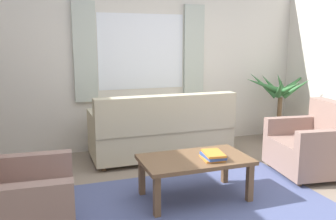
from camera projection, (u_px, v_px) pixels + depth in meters
name	position (u px, v px, depth m)	size (l,w,h in m)	color
ground_plane	(202.00, 205.00, 3.55)	(6.24, 6.24, 0.00)	gray
wall_back	(141.00, 62.00, 5.40)	(5.32, 0.12, 2.60)	silver
window_with_curtains	(142.00, 52.00, 5.30)	(1.98, 0.07, 1.40)	white
area_rug	(202.00, 205.00, 3.55)	(2.56, 1.82, 0.01)	#4C5684
couch	(162.00, 132.00, 4.94)	(1.90, 0.82, 0.92)	#BCB293
armchair_left	(13.00, 204.00, 2.79)	(0.87, 0.89, 0.88)	gray
armchair_right	(314.00, 146.00, 4.36)	(0.92, 0.94, 0.88)	gray
coffee_table	(195.00, 163.00, 3.65)	(1.10, 0.64, 0.44)	brown
book_stack_on_table	(213.00, 156.00, 3.59)	(0.23, 0.30, 0.07)	orange
potted_plant	(279.00, 108.00, 5.76)	(1.22, 1.04, 1.14)	#9E6B4C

